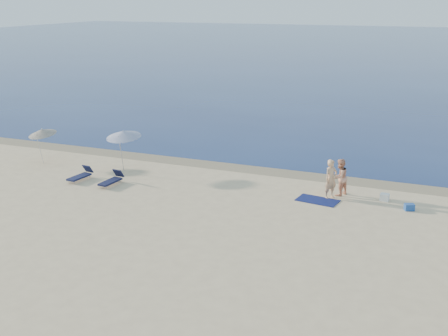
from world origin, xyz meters
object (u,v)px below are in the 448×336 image
object	(u,v)px
person_left	(331,179)
umbrella_near	(123,134)
person_right	(340,177)
blue_cooler	(409,207)

from	to	relation	value
person_left	umbrella_near	world-z (taller)	umbrella_near
person_left	umbrella_near	bearing A→B (deg)	127.44
person_right	blue_cooler	world-z (taller)	person_right
person_left	person_right	size ratio (longest dim) A/B	1.05
person_left	person_right	world-z (taller)	person_left
person_right	umbrella_near	bearing A→B (deg)	-59.89
person_right	blue_cooler	xyz separation A→B (m)	(3.24, -0.84, -0.74)
person_right	umbrella_near	size ratio (longest dim) A/B	0.74
person_left	umbrella_near	distance (m)	11.07
person_left	person_right	xyz separation A→B (m)	(0.31, 0.57, -0.04)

